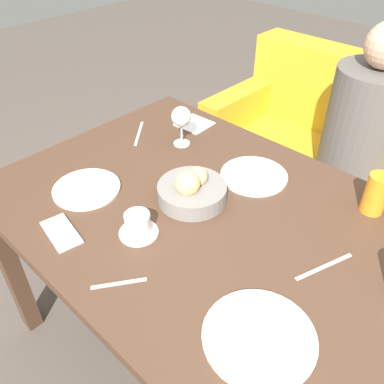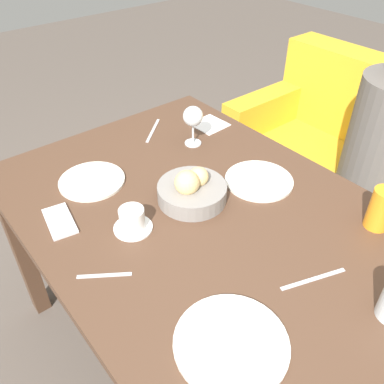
# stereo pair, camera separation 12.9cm
# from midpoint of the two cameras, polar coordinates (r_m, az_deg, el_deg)

# --- Properties ---
(ground_plane) EXTENTS (10.00, 10.00, 0.00)m
(ground_plane) POSITION_cam_midpoint_polar(r_m,az_deg,el_deg) (1.86, -0.48, -21.11)
(ground_plane) COLOR #564C44
(dining_table) EXTENTS (1.38, 0.98, 0.77)m
(dining_table) POSITION_cam_midpoint_polar(r_m,az_deg,el_deg) (1.32, -0.64, -5.95)
(dining_table) COLOR #4C3323
(dining_table) RESTS_ON ground_plane
(couch) EXTENTS (1.89, 0.70, 0.87)m
(couch) POSITION_cam_midpoint_polar(r_m,az_deg,el_deg) (2.31, 23.77, 0.47)
(couch) COLOR gold
(couch) RESTS_ON ground_plane
(seated_person) EXTENTS (0.36, 0.47, 1.15)m
(seated_person) POSITION_cam_midpoint_polar(r_m,az_deg,el_deg) (2.12, 20.23, 3.79)
(seated_person) COLOR #23232D
(seated_person) RESTS_ON ground_plane
(bread_basket) EXTENTS (0.22, 0.22, 0.12)m
(bread_basket) POSITION_cam_midpoint_polar(r_m,az_deg,el_deg) (1.28, -2.98, 0.31)
(bread_basket) COLOR gray
(bread_basket) RESTS_ON dining_table
(plate_near_left) EXTENTS (0.22, 0.22, 0.01)m
(plate_near_left) POSITION_cam_midpoint_polar(r_m,az_deg,el_deg) (1.40, -17.15, 0.35)
(plate_near_left) COLOR silver
(plate_near_left) RESTS_ON dining_table
(plate_near_right) EXTENTS (0.26, 0.26, 0.01)m
(plate_near_right) POSITION_cam_midpoint_polar(r_m,az_deg,el_deg) (0.97, 5.46, -19.79)
(plate_near_right) COLOR silver
(plate_near_right) RESTS_ON dining_table
(plate_far_center) EXTENTS (0.23, 0.23, 0.01)m
(plate_far_center) POSITION_cam_midpoint_polar(r_m,az_deg,el_deg) (1.41, 6.10, 2.21)
(plate_far_center) COLOR silver
(plate_far_center) RESTS_ON dining_table
(juice_glass) EXTENTS (0.07, 0.07, 0.13)m
(juice_glass) POSITION_cam_midpoint_polar(r_m,az_deg,el_deg) (1.32, 21.95, -0.34)
(juice_glass) COLOR orange
(juice_glass) RESTS_ON dining_table
(wine_glass) EXTENTS (0.08, 0.08, 0.16)m
(wine_glass) POSITION_cam_midpoint_polar(r_m,az_deg,el_deg) (1.53, -3.96, 10.26)
(wine_glass) COLOR silver
(wine_glass) RESTS_ON dining_table
(coffee_cup) EXTENTS (0.12, 0.12, 0.07)m
(coffee_cup) POSITION_cam_midpoint_polar(r_m,az_deg,el_deg) (1.18, -10.71, -4.73)
(coffee_cup) COLOR white
(coffee_cup) RESTS_ON dining_table
(fork_silver) EXTENTS (0.07, 0.18, 0.00)m
(fork_silver) POSITION_cam_midpoint_polar(r_m,az_deg,el_deg) (1.13, 14.98, -10.25)
(fork_silver) COLOR #B7B7BC
(fork_silver) RESTS_ON dining_table
(knife_silver) EXTENTS (0.13, 0.15, 0.00)m
(knife_silver) POSITION_cam_midpoint_polar(r_m,az_deg,el_deg) (1.67, -9.68, 8.05)
(knife_silver) COLOR #B7B7BC
(knife_silver) RESTS_ON dining_table
(spoon_coffee) EXTENTS (0.09, 0.12, 0.00)m
(spoon_coffee) POSITION_cam_midpoint_polar(r_m,az_deg,el_deg) (1.09, -13.65, -12.54)
(spoon_coffee) COLOR #B7B7BC
(spoon_coffee) RESTS_ON dining_table
(napkin) EXTENTS (0.13, 0.13, 0.00)m
(napkin) POSITION_cam_midpoint_polar(r_m,az_deg,el_deg) (1.72, -1.83, 9.47)
(napkin) COLOR white
(napkin) RESTS_ON dining_table
(cell_phone) EXTENTS (0.16, 0.10, 0.01)m
(cell_phone) POSITION_cam_midpoint_polar(r_m,az_deg,el_deg) (1.26, -20.72, -5.46)
(cell_phone) COLOR silver
(cell_phone) RESTS_ON dining_table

